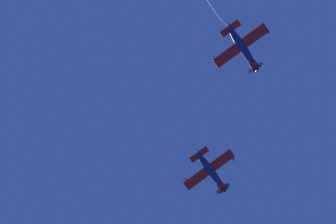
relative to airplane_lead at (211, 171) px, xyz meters
name	(u,v)px	position (x,y,z in m)	size (l,w,h in m)	color
airplane_lead	(211,171)	(0.00, 0.00, 0.00)	(6.94, 7.08, 3.00)	navy
airplane_left_wingman	(243,48)	(1.42, 19.00, -0.13)	(6.96, 7.10, 2.88)	navy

